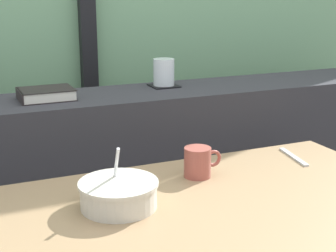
{
  "coord_description": "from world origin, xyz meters",
  "views": [
    {
      "loc": [
        -0.6,
        -1.07,
        1.19
      ],
      "look_at": [
        0.03,
        0.37,
        0.75
      ],
      "focal_mm": 52.73,
      "sensor_mm": 36.0,
      "label": 1
    }
  ],
  "objects_px": {
    "ceramic_mug": "(198,162)",
    "fork_utensil": "(293,157)",
    "breakfast_table": "(213,242)",
    "closed_book": "(46,94)",
    "soup_bowl": "(119,194)",
    "juice_glass": "(164,73)",
    "coaster_square": "(164,86)"
  },
  "relations": [
    {
      "from": "coaster_square",
      "to": "soup_bowl",
      "type": "height_order",
      "value": "coaster_square"
    },
    {
      "from": "juice_glass",
      "to": "closed_book",
      "type": "height_order",
      "value": "juice_glass"
    },
    {
      "from": "soup_bowl",
      "to": "ceramic_mug",
      "type": "xyz_separation_m",
      "value": [
        0.27,
        0.11,
        0.01
      ]
    },
    {
      "from": "breakfast_table",
      "to": "ceramic_mug",
      "type": "bearing_deg",
      "value": 76.21
    },
    {
      "from": "coaster_square",
      "to": "fork_utensil",
      "type": "distance_m",
      "value": 0.57
    },
    {
      "from": "ceramic_mug",
      "to": "closed_book",
      "type": "bearing_deg",
      "value": 125.55
    },
    {
      "from": "coaster_square",
      "to": "closed_book",
      "type": "bearing_deg",
      "value": -173.45
    },
    {
      "from": "breakfast_table",
      "to": "soup_bowl",
      "type": "relative_size",
      "value": 5.76
    },
    {
      "from": "closed_book",
      "to": "fork_utensil",
      "type": "distance_m",
      "value": 0.83
    },
    {
      "from": "closed_book",
      "to": "ceramic_mug",
      "type": "bearing_deg",
      "value": -54.45
    },
    {
      "from": "coaster_square",
      "to": "juice_glass",
      "type": "distance_m",
      "value": 0.05
    },
    {
      "from": "breakfast_table",
      "to": "fork_utensil",
      "type": "distance_m",
      "value": 0.45
    },
    {
      "from": "coaster_square",
      "to": "closed_book",
      "type": "relative_size",
      "value": 0.56
    },
    {
      "from": "closed_book",
      "to": "soup_bowl",
      "type": "xyz_separation_m",
      "value": [
        0.06,
        -0.57,
        -0.14
      ]
    },
    {
      "from": "juice_glass",
      "to": "breakfast_table",
      "type": "bearing_deg",
      "value": -102.8
    },
    {
      "from": "coaster_square",
      "to": "juice_glass",
      "type": "xyz_separation_m",
      "value": [
        0.0,
        0.0,
        0.05
      ]
    },
    {
      "from": "juice_glass",
      "to": "ceramic_mug",
      "type": "height_order",
      "value": "juice_glass"
    },
    {
      "from": "ceramic_mug",
      "to": "coaster_square",
      "type": "bearing_deg",
      "value": 77.54
    },
    {
      "from": "fork_utensil",
      "to": "juice_glass",
      "type": "bearing_deg",
      "value": 125.63
    },
    {
      "from": "ceramic_mug",
      "to": "fork_utensil",
      "type": "bearing_deg",
      "value": 3.97
    },
    {
      "from": "fork_utensil",
      "to": "soup_bowl",
      "type": "bearing_deg",
      "value": -157.79
    },
    {
      "from": "coaster_square",
      "to": "juice_glass",
      "type": "bearing_deg",
      "value": 0.0
    },
    {
      "from": "coaster_square",
      "to": "soup_bowl",
      "type": "bearing_deg",
      "value": -121.57
    },
    {
      "from": "soup_bowl",
      "to": "fork_utensil",
      "type": "relative_size",
      "value": 1.14
    },
    {
      "from": "juice_glass",
      "to": "closed_book",
      "type": "xyz_separation_m",
      "value": [
        -0.45,
        -0.05,
        -0.03
      ]
    },
    {
      "from": "juice_glass",
      "to": "fork_utensil",
      "type": "xyz_separation_m",
      "value": [
        0.23,
        -0.49,
        -0.21
      ]
    },
    {
      "from": "closed_book",
      "to": "soup_bowl",
      "type": "bearing_deg",
      "value": -83.56
    },
    {
      "from": "breakfast_table",
      "to": "fork_utensil",
      "type": "bearing_deg",
      "value": 27.23
    },
    {
      "from": "juice_glass",
      "to": "fork_utensil",
      "type": "relative_size",
      "value": 0.58
    },
    {
      "from": "breakfast_table",
      "to": "ceramic_mug",
      "type": "height_order",
      "value": "ceramic_mug"
    },
    {
      "from": "coaster_square",
      "to": "breakfast_table",
      "type": "bearing_deg",
      "value": -102.8
    },
    {
      "from": "breakfast_table",
      "to": "coaster_square",
      "type": "distance_m",
      "value": 0.76
    }
  ]
}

